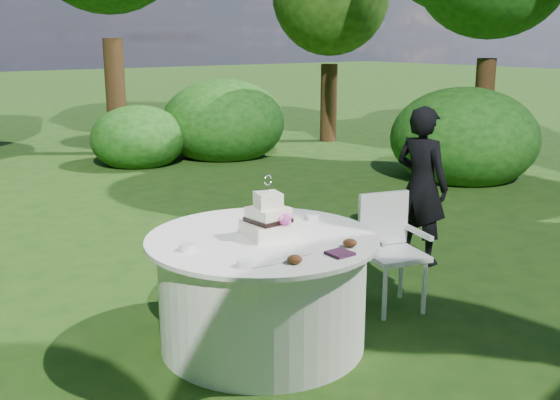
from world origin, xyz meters
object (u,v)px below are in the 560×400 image
Objects in this scene: napkins at (340,253)px; chair at (390,242)px; cake at (269,220)px; guest at (421,186)px; table at (262,290)px.

napkins is 0.16× the size of chair.
cake reaches higher than chair.
cake is (-0.12, 0.57, 0.10)m from napkins.
table is (-2.16, -0.51, -0.35)m from guest.
guest is 1.65× the size of chair.
chair is (-0.99, -0.56, -0.22)m from guest.
guest is 3.49× the size of cake.
guest is 2.25m from table.
cake is at bearing -24.44° from table.
guest is at bearing 28.76° from napkins.
cake reaches higher than table.
napkins is 0.73m from table.
napkins is 1.18m from chair.
table is 1.19m from chair.
guest is at bearing 13.88° from cake.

